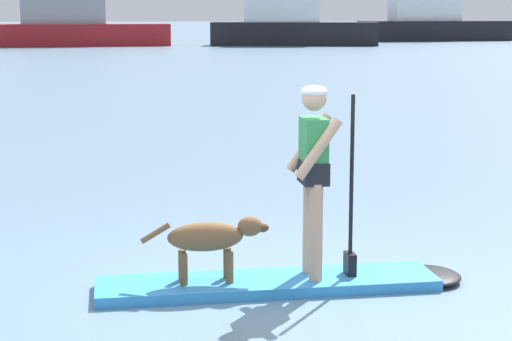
# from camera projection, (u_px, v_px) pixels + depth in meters

# --- Properties ---
(ground_plane) EXTENTS (400.00, 400.00, 0.00)m
(ground_plane) POSITION_uv_depth(u_px,v_px,m) (267.00, 289.00, 7.99)
(ground_plane) COLOR slate
(paddleboard) EXTENTS (3.36, 0.86, 0.10)m
(paddleboard) POSITION_uv_depth(u_px,v_px,m) (292.00, 282.00, 8.01)
(paddleboard) COLOR #338CD8
(paddleboard) RESTS_ON ground_plane
(person_paddler) EXTENTS (0.62, 0.49, 1.72)m
(person_paddler) POSITION_uv_depth(u_px,v_px,m) (315.00, 167.00, 7.86)
(person_paddler) COLOR tan
(person_paddler) RESTS_ON paddleboard
(dog) EXTENTS (1.14, 0.26, 0.57)m
(dog) POSITION_uv_depth(u_px,v_px,m) (211.00, 238.00, 7.82)
(dog) COLOR brown
(dog) RESTS_ON paddleboard
(moored_boat_far_port) EXTENTS (12.99, 4.48, 10.65)m
(moored_boat_far_port) POSITION_uv_depth(u_px,v_px,m) (74.00, 28.00, 62.32)
(moored_boat_far_port) COLOR maroon
(moored_boat_far_port) RESTS_ON ground_plane
(moored_boat_outer) EXTENTS (12.02, 4.40, 4.76)m
(moored_boat_outer) POSITION_uv_depth(u_px,v_px,m) (290.00, 24.00, 63.37)
(moored_boat_outer) COLOR black
(moored_boat_outer) RESTS_ON ground_plane
(moored_boat_port) EXTENTS (12.96, 4.50, 10.23)m
(moored_boat_port) POSITION_uv_depth(u_px,v_px,m) (433.00, 25.00, 73.03)
(moored_boat_port) COLOR black
(moored_boat_port) RESTS_ON ground_plane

